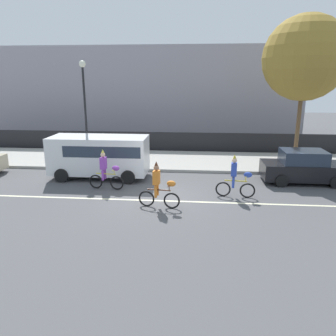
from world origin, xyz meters
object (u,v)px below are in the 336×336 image
Objects in this scene: parked_van_white at (101,154)px; pedestrian_onlooker at (103,147)px; parade_cyclist_purple at (106,172)px; parade_cyclist_orange at (159,188)px; parked_car_black at (304,167)px; parade_cyclist_cobalt at (236,179)px; street_lamp_post at (85,99)px.

pedestrian_onlooker is at bearing 104.23° from parked_van_white.
parade_cyclist_purple is 1.19× the size of pedestrian_onlooker.
parade_cyclist_orange is at bearing -37.13° from parade_cyclist_purple.
parked_van_white is at bearing -179.79° from parked_car_black.
parked_car_black is (6.80, 3.99, -0.06)m from parade_cyclist_orange.
parade_cyclist_purple is at bearing -72.40° from pedestrian_onlooker.
parade_cyclist_orange is at bearing -48.27° from parked_van_white.
parade_cyclist_purple is at bearing 142.87° from parade_cyclist_orange.
pedestrian_onlooker is (-1.52, 4.79, 0.17)m from parade_cyclist_purple.
parade_cyclist_purple is 0.38× the size of parked_van_white.
parade_cyclist_cobalt is at bearing -35.77° from pedestrian_onlooker.
parked_van_white is 10.34m from parked_car_black.
parade_cyclist_purple is at bearing 174.44° from parade_cyclist_cobalt.
parade_cyclist_orange is 1.00× the size of parade_cyclist_cobalt.
parade_cyclist_orange is 1.19× the size of pedestrian_onlooker.
parked_car_black is at bearing 11.33° from parade_cyclist_purple.
parade_cyclist_orange is 3.53m from parade_cyclist_cobalt.
street_lamp_post reaches higher than parade_cyclist_orange.
parade_cyclist_cobalt is 0.33× the size of street_lamp_post.
parade_cyclist_cobalt reaches higher than pedestrian_onlooker.
street_lamp_post is (-11.63, 1.77, 3.21)m from parked_car_black.
parked_van_white is at bearing 112.60° from parade_cyclist_purple.
street_lamp_post reaches higher than parade_cyclist_purple.
parade_cyclist_purple is 1.00× the size of parade_cyclist_orange.
parade_cyclist_orange is 0.47× the size of parked_car_black.
parked_van_white is 3.09× the size of pedestrian_onlooker.
street_lamp_post is at bearing 125.74° from parked_van_white.
pedestrian_onlooker is (-4.26, 6.87, 0.17)m from parade_cyclist_orange.
parade_cyclist_cobalt is 9.61m from street_lamp_post.
street_lamp_post reaches higher than parade_cyclist_cobalt.
parade_cyclist_purple reaches higher than pedestrian_onlooker.
parade_cyclist_purple is 3.44m from parade_cyclist_orange.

